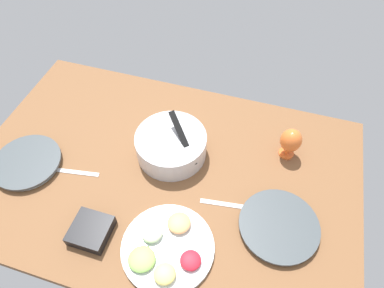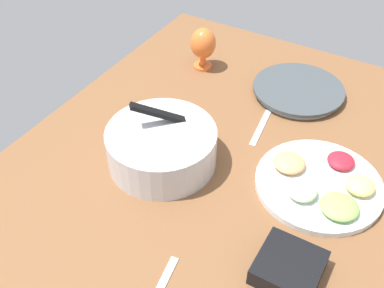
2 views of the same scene
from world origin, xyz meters
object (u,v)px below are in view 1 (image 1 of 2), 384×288
object	(u,v)px
dinner_plate_right	(279,226)
hurricane_glass_orange	(291,141)
dinner_plate_left	(28,163)
mixing_bowl	(171,145)
square_bowl_black	(91,230)
fruit_platter	(166,248)

from	to	relation	value
dinner_plate_right	hurricane_glass_orange	distance (cm)	35.73
dinner_plate_left	mixing_bowl	distance (cm)	60.65
dinner_plate_left	dinner_plate_right	size ratio (longest dim) A/B	0.95
dinner_plate_left	square_bowl_black	world-z (taller)	square_bowl_black
mixing_bowl	hurricane_glass_orange	distance (cm)	49.44
mixing_bowl	square_bowl_black	world-z (taller)	mixing_bowl
dinner_plate_left	mixing_bowl	size ratio (longest dim) A/B	0.94
fruit_platter	hurricane_glass_orange	distance (cm)	65.44
dinner_plate_left	dinner_plate_right	xyz separation A→B (cm)	(104.63, 2.50, -0.15)
hurricane_glass_orange	square_bowl_black	size ratio (longest dim) A/B	1.09
mixing_bowl	hurricane_glass_orange	world-z (taller)	mixing_bowl
fruit_platter	hurricane_glass_orange	xyz separation A→B (cm)	(35.19, 54.69, 7.30)
dinner_plate_left	fruit_platter	xyz separation A→B (cm)	(67.90, -17.31, 0.14)
mixing_bowl	square_bowl_black	distance (cm)	46.08
square_bowl_black	dinner_plate_left	bearing A→B (deg)	153.81
mixing_bowl	square_bowl_black	bearing A→B (deg)	-110.34
dinner_plate_left	mixing_bowl	world-z (taller)	mixing_bowl
dinner_plate_right	square_bowl_black	world-z (taller)	square_bowl_black
dinner_plate_right	fruit_platter	distance (cm)	41.74
dinner_plate_left	dinner_plate_right	distance (cm)	104.66
mixing_bowl	fruit_platter	distance (cm)	42.85
dinner_plate_left	hurricane_glass_orange	bearing A→B (deg)	19.93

